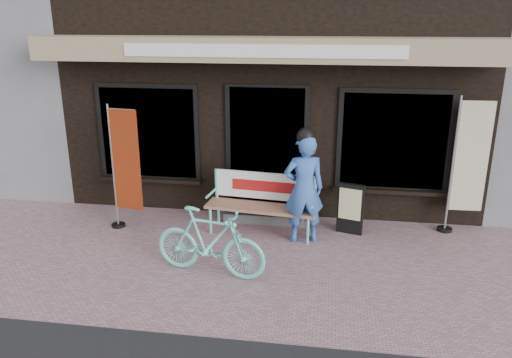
% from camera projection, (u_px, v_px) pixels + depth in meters
% --- Properties ---
extents(ground, '(70.00, 70.00, 0.00)m').
position_uv_depth(ground, '(247.00, 270.00, 6.63)').
color(ground, '#A57E87').
rests_on(ground, ground).
extents(storefront, '(7.00, 6.77, 6.00)m').
position_uv_depth(storefront, '(286.00, 27.00, 10.36)').
color(storefront, black).
rests_on(storefront, ground).
extents(bench, '(1.74, 0.62, 0.92)m').
position_uv_depth(bench, '(263.00, 199.00, 7.66)').
color(bench, '#6DD5C6').
rests_on(bench, ground).
extents(person, '(0.67, 0.53, 1.73)m').
position_uv_depth(person, '(304.00, 187.00, 7.25)').
color(person, '#325DAF').
rests_on(person, ground).
extents(bicycle, '(1.57, 0.71, 0.91)m').
position_uv_depth(bicycle, '(210.00, 242.00, 6.39)').
color(bicycle, '#6DD5C6').
rests_on(bicycle, ground).
extents(nobori_red, '(0.59, 0.25, 1.98)m').
position_uv_depth(nobori_red, '(124.00, 167.00, 7.63)').
color(nobori_red, gray).
rests_on(nobori_red, ground).
extents(nobori_cream, '(0.62, 0.24, 2.12)m').
position_uv_depth(nobori_cream, '(467.00, 164.00, 7.48)').
color(nobori_cream, gray).
rests_on(nobori_cream, ground).
extents(menu_stand, '(0.41, 0.19, 0.80)m').
position_uv_depth(menu_stand, '(350.00, 208.00, 7.63)').
color(menu_stand, black).
rests_on(menu_stand, ground).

